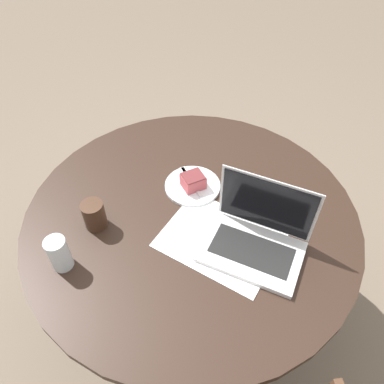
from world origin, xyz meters
name	(u,v)px	position (x,y,z in m)	size (l,w,h in m)	color
ground_plane	(192,305)	(0.00, 0.00, 0.00)	(12.00, 12.00, 0.00)	#6B5B4C
dining_table	(191,232)	(0.00, 0.00, 0.60)	(1.19, 1.19, 0.71)	black
paper_document	(220,240)	(-0.15, 0.02, 0.71)	(0.43, 0.37, 0.00)	white
plate	(193,186)	(0.09, -0.09, 0.71)	(0.21, 0.21, 0.01)	silver
cake_slice	(193,181)	(0.08, -0.09, 0.75)	(0.09, 0.10, 0.06)	#B74C51
fork	(189,178)	(0.12, -0.11, 0.72)	(0.17, 0.08, 0.00)	silver
coffee_glass	(94,215)	(0.19, 0.27, 0.76)	(0.08, 0.08, 0.10)	#3D2619
water_glass	(59,254)	(0.13, 0.44, 0.77)	(0.07, 0.07, 0.12)	silver
laptop	(256,238)	(-0.25, -0.05, 0.75)	(0.37, 0.32, 0.24)	silver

